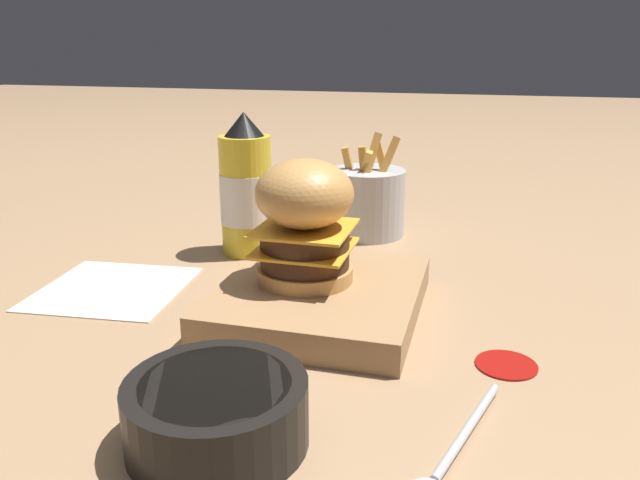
# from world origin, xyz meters

# --- Properties ---
(ground_plane) EXTENTS (6.00, 6.00, 0.00)m
(ground_plane) POSITION_xyz_m (0.00, 0.00, 0.00)
(ground_plane) COLOR #9E7A56
(serving_board) EXTENTS (0.24, 0.21, 0.03)m
(serving_board) POSITION_xyz_m (0.01, 0.04, 0.02)
(serving_board) COLOR #A37A51
(serving_board) RESTS_ON ground_plane
(burger) EXTENTS (0.10, 0.10, 0.13)m
(burger) POSITION_xyz_m (0.00, 0.02, 0.10)
(burger) COLOR tan
(burger) RESTS_ON serving_board
(ketchup_bottle) EXTENTS (0.07, 0.07, 0.19)m
(ketchup_bottle) POSITION_xyz_m (-0.16, -0.12, 0.09)
(ketchup_bottle) COLOR yellow
(ketchup_bottle) RESTS_ON ground_plane
(fries_basket) EXTENTS (0.11, 0.11, 0.16)m
(fries_basket) POSITION_xyz_m (-0.29, 0.03, 0.05)
(fries_basket) COLOR #B7B7BC
(fries_basket) RESTS_ON ground_plane
(side_bowl) EXTENTS (0.13, 0.13, 0.05)m
(side_bowl) POSITION_xyz_m (0.25, 0.02, 0.03)
(side_bowl) COLOR black
(side_bowl) RESTS_ON ground_plane
(spoon) EXTENTS (0.18, 0.07, 0.01)m
(spoon) POSITION_xyz_m (0.26, 0.18, 0.01)
(spoon) COLOR #B2B2B7
(spoon) RESTS_ON ground_plane
(ketchup_puddle) EXTENTS (0.06, 0.06, 0.00)m
(ketchup_puddle) POSITION_xyz_m (0.08, 0.23, 0.00)
(ketchup_puddle) COLOR #9E140F
(ketchup_puddle) RESTS_ON ground_plane
(parchment_square) EXTENTS (0.18, 0.18, 0.00)m
(parchment_square) POSITION_xyz_m (0.01, -0.22, 0.00)
(parchment_square) COLOR beige
(parchment_square) RESTS_ON ground_plane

